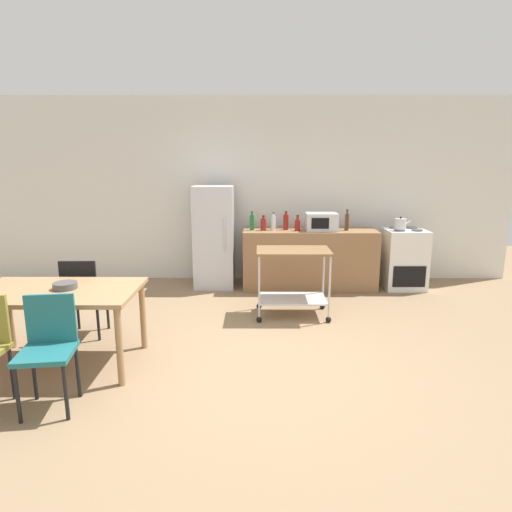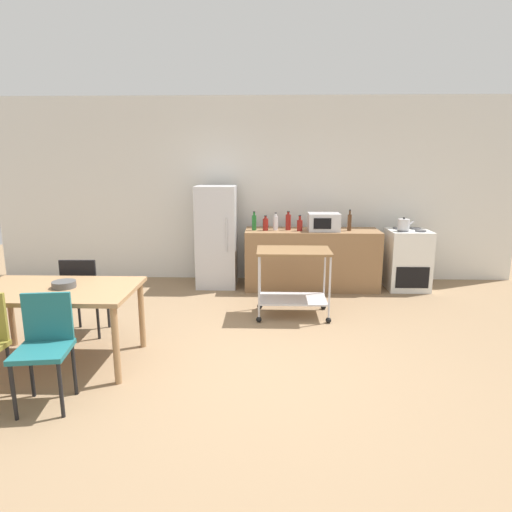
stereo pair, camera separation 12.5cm
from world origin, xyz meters
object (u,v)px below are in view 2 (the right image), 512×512
(bottle_soy_sauce, at_px, (276,223))
(bottle_vinegar, at_px, (288,222))
(bottle_wine, at_px, (254,222))
(stove_oven, at_px, (407,259))
(bottle_olive_oil, at_px, (300,225))
(kettle, at_px, (404,224))
(microwave, at_px, (324,222))
(bottle_sesame_oil, at_px, (349,222))
(dining_table, at_px, (55,296))
(chair_teal, at_px, (45,342))
(bottle_soda, at_px, (266,224))
(kitchen_cart, at_px, (293,272))
(fruit_bowl, at_px, (64,284))
(chair_black, at_px, (84,291))
(refrigerator, at_px, (217,237))

(bottle_soy_sauce, xyz_separation_m, bottle_vinegar, (0.19, 0.03, 0.01))
(bottle_wine, xyz_separation_m, bottle_soy_sauce, (0.32, 0.02, -0.01))
(stove_oven, distance_m, bottle_olive_oil, 1.73)
(bottle_soy_sauce, distance_m, kettle, 1.88)
(stove_oven, height_order, bottle_wine, bottle_wine)
(microwave, xyz_separation_m, bottle_sesame_oil, (0.38, 0.01, -0.00))
(dining_table, distance_m, bottle_vinegar, 3.52)
(bottle_soy_sauce, bearing_deg, chair_teal, -119.27)
(bottle_soda, height_order, bottle_soy_sauce, bottle_soy_sauce)
(kitchen_cart, xyz_separation_m, bottle_soy_sauce, (-0.21, 1.23, 0.44))
(chair_teal, height_order, fruit_bowl, chair_teal)
(bottle_olive_oil, relative_size, fruit_bowl, 1.07)
(chair_teal, bearing_deg, stove_oven, 33.32)
(chair_teal, height_order, chair_black, same)
(bottle_vinegar, relative_size, bottle_sesame_oil, 0.89)
(bottle_sesame_oil, bearing_deg, refrigerator, 175.65)
(refrigerator, xyz_separation_m, bottle_sesame_oil, (1.99, -0.15, 0.25))
(kitchen_cart, height_order, kettle, kettle)
(bottle_wine, height_order, bottle_vinegar, bottle_wine)
(chair_black, bearing_deg, bottle_wine, -135.46)
(refrigerator, bearing_deg, bottle_soda, -11.93)
(microwave, relative_size, bottle_sesame_oil, 1.47)
(kitchen_cart, distance_m, kettle, 2.09)
(bottle_wine, distance_m, fruit_bowl, 3.10)
(bottle_wine, distance_m, kettle, 2.20)
(bottle_olive_oil, relative_size, kettle, 0.97)
(bottle_wine, relative_size, bottle_olive_oil, 1.21)
(bottle_sesame_oil, height_order, fruit_bowl, bottle_sesame_oil)
(stove_oven, distance_m, fruit_bowl, 4.82)
(chair_black, height_order, fruit_bowl, chair_black)
(stove_oven, relative_size, bottle_sesame_oil, 2.94)
(bottle_soy_sauce, bearing_deg, stove_oven, 1.24)
(kitchen_cart, xyz_separation_m, bottle_wine, (-0.53, 1.21, 0.45))
(fruit_bowl, bearing_deg, chair_teal, -77.64)
(refrigerator, relative_size, bottle_vinegar, 5.54)
(dining_table, distance_m, refrigerator, 2.99)
(chair_black, height_order, bottle_soda, bottle_soda)
(chair_teal, distance_m, microwave, 4.21)
(kitchen_cart, xyz_separation_m, fruit_bowl, (-2.23, -1.36, 0.21))
(chair_teal, distance_m, bottle_wine, 3.68)
(bottle_soda, distance_m, bottle_olive_oil, 0.51)
(dining_table, height_order, bottle_vinegar, bottle_vinegar)
(kitchen_cart, bearing_deg, bottle_sesame_oil, 53.64)
(refrigerator, distance_m, bottle_wine, 0.64)
(bottle_vinegar, bearing_deg, chair_black, -139.81)
(bottle_sesame_oil, bearing_deg, chair_black, -149.40)
(kitchen_cart, bearing_deg, bottle_olive_oil, 82.68)
(chair_teal, bearing_deg, dining_table, 101.16)
(kitchen_cart, xyz_separation_m, bottle_sesame_oil, (0.89, 1.20, 0.46))
(kitchen_cart, distance_m, fruit_bowl, 2.62)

